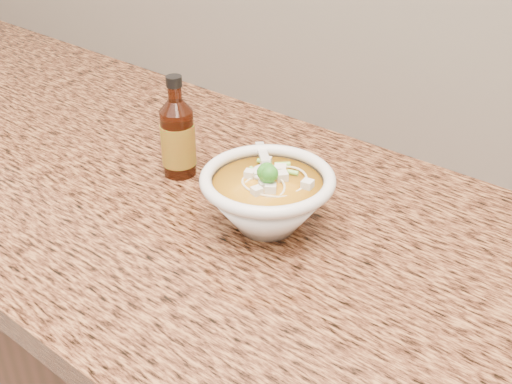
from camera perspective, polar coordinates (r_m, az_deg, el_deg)
The scene contains 3 objects.
counter_slab at distance 0.86m, azimuth 6.88°, elevation -6.47°, with size 4.00×0.68×0.04m, color #996438.
soup_bowl at distance 0.87m, azimuth 1.03°, elevation -0.65°, with size 0.18×0.18×0.10m.
hot_sauce_bottle at distance 1.00m, azimuth -6.96°, elevation 4.77°, with size 0.07×0.07×0.16m.
Camera 1 is at (0.35, 1.09, 1.41)m, focal length 45.00 mm.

